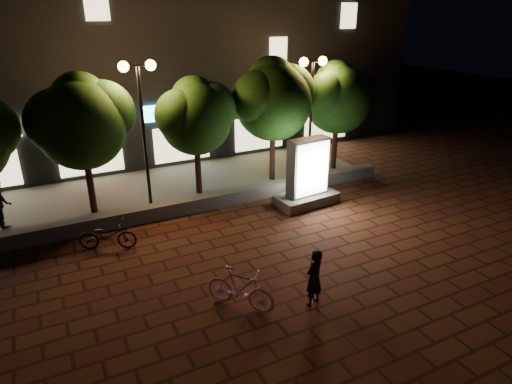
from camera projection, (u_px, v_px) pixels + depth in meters
ground at (247, 261)px, 12.97m from camera, size 80.00×80.00×0.00m
retaining_wall at (199, 203)px, 16.17m from camera, size 16.00×0.45×0.50m
sidewalk at (179, 186)px, 18.31m from camera, size 16.00×5.00×0.08m
building_block at (132, 49)px, 21.75m from camera, size 28.00×8.12×11.30m
tree_left at (82, 119)px, 14.71m from camera, size 3.60×3.00×4.89m
tree_mid at (196, 114)px, 16.46m from camera, size 3.24×2.70×4.50m
tree_right at (274, 97)px, 17.70m from camera, size 3.72×3.10×5.07m
tree_far_right at (338, 95)px, 19.11m from camera, size 3.48×2.90×4.76m
street_lamp_left at (140, 98)px, 15.08m from camera, size 1.26×0.36×5.18m
street_lamp_right at (312, 86)px, 18.05m from camera, size 1.26×0.36×4.98m
ad_kiosk at (307, 178)px, 16.34m from camera, size 2.46×1.40×2.56m
scooter_pink at (240, 288)px, 10.76m from camera, size 1.55×1.74×1.09m
rider at (314, 278)px, 10.81m from camera, size 0.64×0.52×1.52m
scooter_parked at (107, 235)px, 13.46m from camera, size 1.84×1.23×0.91m
pedestrian at (0, 203)px, 14.63m from camera, size 0.83×0.93×1.60m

